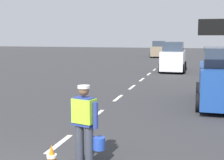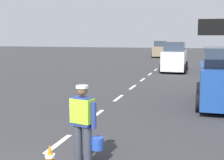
% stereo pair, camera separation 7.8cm
% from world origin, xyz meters
% --- Properties ---
extents(ground_plane, '(96.00, 96.00, 0.00)m').
position_xyz_m(ground_plane, '(0.00, 21.00, 0.00)').
color(ground_plane, '#333335').
extents(lane_center_line, '(0.14, 46.40, 0.01)m').
position_xyz_m(lane_center_line, '(0.00, 25.20, 0.00)').
color(lane_center_line, silver).
rests_on(lane_center_line, ground).
extents(road_worker, '(0.77, 0.38, 1.67)m').
position_xyz_m(road_worker, '(1.04, 1.79, 0.93)').
color(road_worker, '#383D4C').
rests_on(road_worker, ground).
extents(lane_direction_sign, '(1.16, 0.11, 3.20)m').
position_xyz_m(lane_direction_sign, '(3.99, 5.96, 2.41)').
color(lane_direction_sign, gray).
rests_on(lane_direction_sign, ground).
extents(traffic_cone_near, '(0.36, 0.36, 0.54)m').
position_xyz_m(traffic_cone_near, '(0.53, 1.23, 0.27)').
color(traffic_cone_near, black).
rests_on(traffic_cone_near, ground).
extents(car_outgoing_far, '(1.91, 4.35, 2.26)m').
position_xyz_m(car_outgoing_far, '(1.51, 19.97, 1.05)').
color(car_outgoing_far, silver).
rests_on(car_outgoing_far, ground).
extents(car_oncoming_third, '(1.89, 4.06, 2.09)m').
position_xyz_m(car_oncoming_third, '(-1.52, 36.23, 0.97)').
color(car_oncoming_third, gray).
rests_on(car_oncoming_third, ground).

